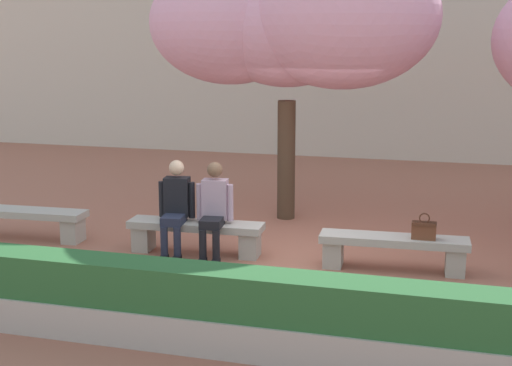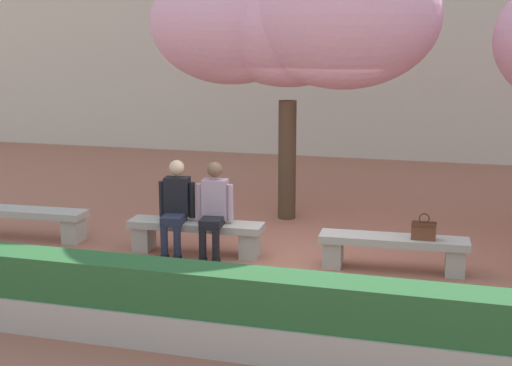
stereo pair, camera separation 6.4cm
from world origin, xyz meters
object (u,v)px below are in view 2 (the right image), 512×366
Objects in this scene: stone_bench_near_west at (196,232)px; person_seated_left at (176,204)px; cherry_tree_main at (295,22)px; person_seated_right at (214,206)px; stone_bench_west_end at (26,218)px; stone_bench_center at (393,247)px; handbag at (424,229)px.

person_seated_left is at bearing -168.79° from stone_bench_near_west.
person_seated_right is at bearing -104.97° from cherry_tree_main.
person_seated_right is (2.98, -0.05, 0.39)m from stone_bench_west_end.
person_seated_right is at bearing -178.74° from stone_bench_center.
person_seated_right reaches higher than handbag.
cherry_tree_main is at bearing 135.27° from handbag.
cherry_tree_main reaches higher than person_seated_right.
person_seated_right is 2.78m from handbag.
person_seated_right reaches higher than stone_bench_near_west.
handbag is 4.02m from cherry_tree_main.
handbag is (3.33, 0.03, -0.12)m from person_seated_left.
stone_bench_west_end is at bearing -149.01° from cherry_tree_main.
handbag is 0.07× the size of cherry_tree_main.
stone_bench_center is 4.01m from cherry_tree_main.
stone_bench_center is 5.60× the size of handbag.
stone_bench_near_west is at bearing -112.18° from cherry_tree_main.
stone_bench_west_end is 5.60× the size of handbag.
person_seated_right is at bearing -1.02° from stone_bench_west_end.
person_seated_right is 0.28× the size of cherry_tree_main.
person_seated_left reaches higher than handbag.
stone_bench_center is 1.47× the size of person_seated_right.
handbag is at bearing 0.56° from person_seated_right.
stone_bench_near_west is at bearing 11.21° from person_seated_left.
cherry_tree_main is (0.59, 2.19, 2.48)m from person_seated_right.
stone_bench_center is (2.69, 0.00, 0.00)m from stone_bench_near_west.
cherry_tree_main reaches higher than stone_bench_west_end.
cherry_tree_main reaches higher than person_seated_left.
person_seated_right is at bearing -0.01° from person_seated_left.
stone_bench_west_end is 1.47× the size of person_seated_left.
stone_bench_west_end and stone_bench_near_west have the same top height.
person_seated_left reaches higher than stone_bench_near_west.
person_seated_left reaches higher than stone_bench_center.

